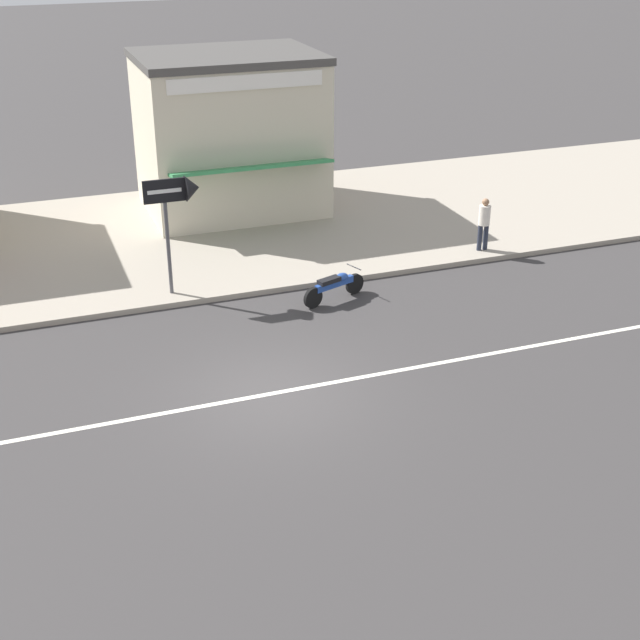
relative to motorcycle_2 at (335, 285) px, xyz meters
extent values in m
plane|color=#383535|center=(-3.01, -4.11, -0.43)|extent=(160.00, 160.00, 0.00)
cube|color=silver|center=(-3.01, -4.11, -0.42)|extent=(50.40, 0.14, 0.01)
cube|color=#9E9384|center=(-3.01, 5.98, -0.35)|extent=(68.00, 10.00, 0.15)
cylinder|color=black|center=(0.66, 0.24, -0.15)|extent=(0.56, 0.28, 0.56)
cylinder|color=black|center=(-0.69, -0.25, -0.15)|extent=(0.56, 0.28, 0.56)
cube|color=#23479E|center=(-0.02, -0.01, 0.05)|extent=(1.20, 0.54, 0.18)
cube|color=black|center=(-0.19, -0.07, 0.19)|extent=(0.69, 0.44, 0.12)
ellipsoid|color=#23479E|center=(0.22, 0.08, 0.17)|extent=(0.46, 0.36, 0.22)
cylinder|color=#232326|center=(0.63, 0.22, 0.35)|extent=(0.22, 0.54, 0.03)
cylinder|color=#4C4C51|center=(-4.01, 1.64, 0.98)|extent=(0.10, 0.10, 2.52)
cube|color=black|center=(-4.01, 1.60, 2.54)|extent=(1.08, 0.06, 0.60)
cone|color=black|center=(-3.29, 1.60, 2.54)|extent=(0.36, 0.66, 0.66)
cube|color=white|center=(-4.01, 1.56, 2.54)|extent=(0.86, 0.01, 0.10)
cylinder|color=#232838|center=(5.21, 1.60, 0.12)|extent=(0.14, 0.14, 0.79)
cylinder|color=#232838|center=(5.41, 1.60, 0.12)|extent=(0.14, 0.14, 0.79)
cylinder|color=silver|center=(5.31, 1.60, 0.80)|extent=(0.34, 0.34, 0.59)
sphere|color=#997051|center=(5.31, 1.60, 1.20)|extent=(0.21, 0.21, 0.21)
cube|color=beige|center=(-0.61, 8.00, 2.15)|extent=(5.61, 4.32, 4.85)
cube|color=#474442|center=(-0.61, 8.00, 4.69)|extent=(5.72, 4.40, 0.24)
cube|color=#33844C|center=(-0.61, 5.49, 1.77)|extent=(5.05, 0.90, 0.28)
cube|color=white|center=(-0.61, 5.82, 4.27)|extent=(4.77, 0.08, 0.44)
camera|label=1|loc=(-7.77, -20.04, 9.26)|focal=50.00mm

